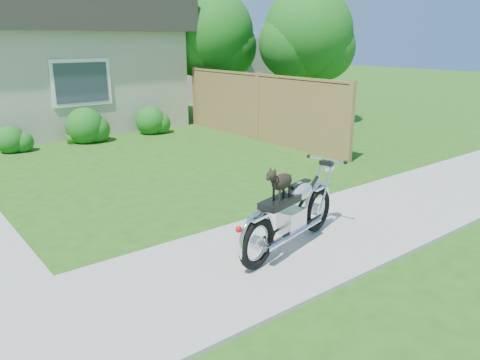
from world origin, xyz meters
The scene contains 8 objects.
ground centered at (0.00, 0.00, 0.00)m, with size 80.00×80.00×0.00m, color #235114.
sidewalk centered at (0.00, 0.00, 0.02)m, with size 24.00×2.20×0.04m, color #9E9B93.
fence centered at (6.30, 5.75, 0.94)m, with size 0.12×6.62×1.90m.
tree_near centered at (9.31, 6.64, 2.83)m, with size 2.89×2.88×4.41m.
tree_far centered at (7.50, 9.47, 2.84)m, with size 2.90×2.89×4.43m.
shrub_row centered at (0.84, 8.50, 0.41)m, with size 9.02×1.05×1.05m.
potted_plant_right centered at (1.94, 8.55, 0.33)m, with size 0.37×0.37×0.66m, color #2B651B.
motorcycle_with_dog centered at (1.92, -0.08, 0.56)m, with size 2.19×0.83×1.20m.
Camera 1 is at (-2.28, -4.27, 2.79)m, focal length 35.00 mm.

